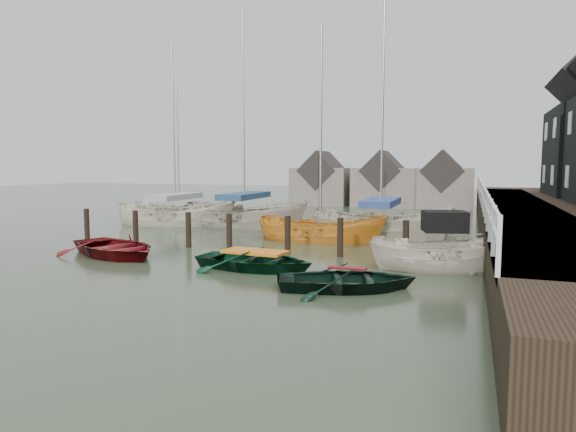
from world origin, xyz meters
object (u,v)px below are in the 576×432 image
at_px(sailboat_b, 245,226).
at_px(sailboat_e, 179,218).
at_px(sailboat_d, 380,235).
at_px(rowboat_red, 115,256).
at_px(rowboat_dkgreen, 347,289).
at_px(motorboat, 443,267).
at_px(rowboat_green, 255,269).
at_px(sailboat_c, 320,240).
at_px(sailboat_a, 176,224).

height_order(sailboat_b, sailboat_e, sailboat_b).
relative_size(sailboat_d, sailboat_e, 1.45).
height_order(rowboat_red, sailboat_b, sailboat_b).
xyz_separation_m(rowboat_dkgreen, motorboat, (2.26, 3.43, 0.09)).
bearing_deg(rowboat_red, sailboat_e, 45.59).
bearing_deg(sailboat_b, rowboat_green, -150.06).
xyz_separation_m(sailboat_b, sailboat_c, (5.16, -3.43, -0.05)).
bearing_deg(sailboat_d, sailboat_b, 87.59).
xyz_separation_m(motorboat, sailboat_e, (-15.82, 10.31, -0.03)).
bearing_deg(sailboat_b, rowboat_red, 179.16).
bearing_deg(sailboat_e, rowboat_dkgreen, -149.03).
bearing_deg(rowboat_green, motorboat, -67.07).
bearing_deg(rowboat_green, rowboat_dkgreen, -110.70).
distance_m(rowboat_red, sailboat_e, 12.58).
relative_size(rowboat_dkgreen, motorboat, 0.76).
bearing_deg(motorboat, sailboat_d, 9.27).
bearing_deg(sailboat_b, sailboat_e, 71.33).
distance_m(sailboat_a, sailboat_c, 9.52).
distance_m(rowboat_dkgreen, sailboat_d, 10.48).
relative_size(rowboat_red, sailboat_e, 0.48).
bearing_deg(sailboat_d, sailboat_e, 81.59).
relative_size(rowboat_red, sailboat_d, 0.33).
xyz_separation_m(sailboat_c, sailboat_d, (2.22, 2.32, 0.05)).
bearing_deg(sailboat_a, rowboat_red, -171.99).
height_order(motorboat, sailboat_d, sailboat_d).
xyz_separation_m(rowboat_red, motorboat, (11.26, 1.42, 0.09)).
height_order(sailboat_a, sailboat_b, sailboat_b).
distance_m(sailboat_c, sailboat_d, 3.21).
bearing_deg(sailboat_c, rowboat_green, 179.29).
distance_m(motorboat, sailboat_d, 7.68).
distance_m(rowboat_green, rowboat_dkgreen, 3.71).
xyz_separation_m(rowboat_green, sailboat_b, (-4.91, 9.95, 0.06)).
distance_m(rowboat_dkgreen, sailboat_e, 19.31).
distance_m(rowboat_green, sailboat_d, 9.18).
bearing_deg(sailboat_a, rowboat_dkgreen, -143.43).
bearing_deg(rowboat_dkgreen, sailboat_e, 24.12).
height_order(rowboat_dkgreen, sailboat_a, sailboat_a).
relative_size(sailboat_c, sailboat_d, 0.78).
bearing_deg(motorboat, rowboat_dkgreen, 131.88).
relative_size(sailboat_a, sailboat_d, 0.84).
distance_m(rowboat_dkgreen, sailboat_c, 8.69).
bearing_deg(sailboat_e, sailboat_a, -165.75).
bearing_deg(motorboat, sailboat_a, 47.36).
xyz_separation_m(rowboat_green, sailboat_e, (-10.22, 12.14, 0.06)).
distance_m(motorboat, sailboat_b, 13.28).
relative_size(sailboat_c, sailboat_e, 1.13).
bearing_deg(rowboat_red, sailboat_c, -19.71).
xyz_separation_m(rowboat_red, sailboat_a, (-3.14, 9.04, 0.06)).
relative_size(motorboat, sailboat_e, 0.53).
relative_size(sailboat_b, sailboat_d, 0.95).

